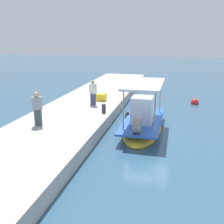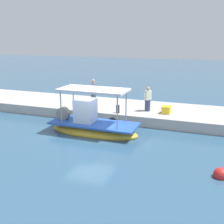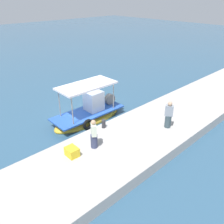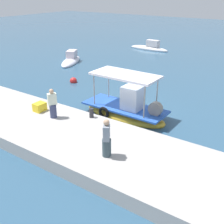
% 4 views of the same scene
% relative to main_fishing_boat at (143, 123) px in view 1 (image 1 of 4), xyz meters
% --- Properties ---
extents(ground_plane, '(120.00, 120.00, 0.00)m').
position_rel_main_fishing_boat_xyz_m(ground_plane, '(0.04, 0.26, -0.47)').
color(ground_plane, '#315674').
extents(dock_quay, '(36.00, 4.68, 0.67)m').
position_rel_main_fishing_boat_xyz_m(dock_quay, '(0.04, -4.29, -0.14)').
color(dock_quay, '#B4AEA9').
rests_on(dock_quay, ground_plane).
extents(main_fishing_boat, '(5.42, 2.13, 3.00)m').
position_rel_main_fishing_boat_xyz_m(main_fishing_boat, '(0.00, 0.00, 0.00)').
color(main_fishing_boat, gold).
rests_on(main_fishing_boat, ground_plane).
extents(fisherman_near_bollard, '(0.52, 0.55, 1.71)m').
position_rel_main_fishing_boat_xyz_m(fisherman_near_bollard, '(2.15, -5.03, 0.97)').
color(fisherman_near_bollard, '#364850').
rests_on(fisherman_near_bollard, dock_quay).
extents(fisherman_by_crate, '(0.51, 0.53, 1.65)m').
position_rel_main_fishing_boat_xyz_m(fisherman_by_crate, '(-2.47, -3.57, 0.95)').
color(fisherman_by_crate, '#383F62').
rests_on(fisherman_by_crate, dock_quay).
extents(mooring_bollard, '(0.24, 0.24, 0.53)m').
position_rel_main_fishing_boat_xyz_m(mooring_bollard, '(-0.76, -2.39, 0.46)').
color(mooring_bollard, '#2D2D33').
rests_on(mooring_bollard, dock_quay).
extents(cargo_crate, '(0.54, 0.67, 0.48)m').
position_rel_main_fishing_boat_xyz_m(cargo_crate, '(-3.77, -3.39, 0.44)').
color(cargo_crate, yellow).
rests_on(cargo_crate, dock_quay).
extents(marker_buoy, '(0.59, 0.59, 0.59)m').
position_rel_main_fishing_boat_xyz_m(marker_buoy, '(-7.09, 3.20, -0.36)').
color(marker_buoy, red).
rests_on(marker_buoy, ground_plane).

